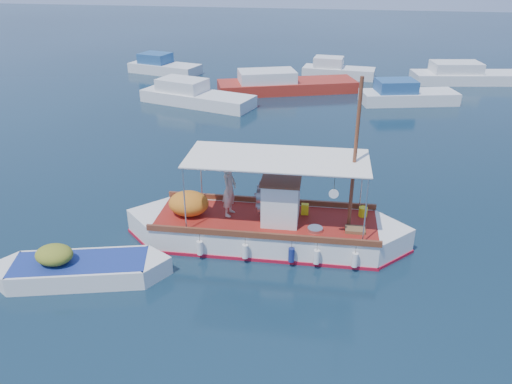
# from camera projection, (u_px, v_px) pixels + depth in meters

# --- Properties ---
(ground) EXTENTS (160.00, 160.00, 0.00)m
(ground) POSITION_uv_depth(u_px,v_px,m) (269.00, 236.00, 18.10)
(ground) COLOR black
(ground) RESTS_ON ground
(fishing_caique) EXTENTS (10.15, 3.03, 6.19)m
(fishing_caique) POSITION_uv_depth(u_px,v_px,m) (264.00, 228.00, 17.52)
(fishing_caique) COLOR white
(fishing_caique) RESTS_ON ground
(dinghy) EXTENTS (5.51, 2.60, 1.39)m
(dinghy) POSITION_uv_depth(u_px,v_px,m) (79.00, 271.00, 15.65)
(dinghy) COLOR white
(dinghy) RESTS_ON ground
(bg_boat_nw) EXTENTS (8.17, 4.57, 1.80)m
(bg_boat_nw) POSITION_uv_depth(u_px,v_px,m) (194.00, 97.00, 33.59)
(bg_boat_nw) COLOR silver
(bg_boat_nw) RESTS_ON ground
(bg_boat_n) EXTENTS (10.40, 5.93, 1.80)m
(bg_boat_n) POSITION_uv_depth(u_px,v_px,m) (283.00, 85.00, 36.49)
(bg_boat_n) COLOR #A5281B
(bg_boat_n) RESTS_ON ground
(bg_boat_ne) EXTENTS (6.72, 3.67, 1.80)m
(bg_boat_ne) POSITION_uv_depth(u_px,v_px,m) (406.00, 96.00, 33.76)
(bg_boat_ne) COLOR silver
(bg_boat_ne) RESTS_ON ground
(bg_boat_e) EXTENTS (9.43, 4.08, 1.80)m
(bg_boat_e) POSITION_uv_depth(u_px,v_px,m) (468.00, 76.00, 39.06)
(bg_boat_e) COLOR silver
(bg_boat_e) RESTS_ON ground
(bg_boat_far_w) EXTENTS (6.40, 3.77, 1.80)m
(bg_boat_far_w) POSITION_uv_depth(u_px,v_px,m) (163.00, 67.00, 42.17)
(bg_boat_far_w) COLOR silver
(bg_boat_far_w) RESTS_ON ground
(bg_boat_far_n) EXTENTS (5.91, 2.58, 1.80)m
(bg_boat_far_n) POSITION_uv_depth(u_px,v_px,m) (336.00, 71.00, 40.75)
(bg_boat_far_n) COLOR silver
(bg_boat_far_n) RESTS_ON ground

